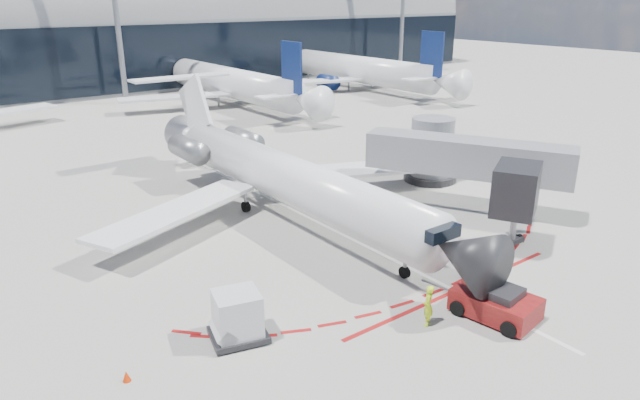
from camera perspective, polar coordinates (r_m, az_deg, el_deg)
ground at (r=35.95m, az=-0.71°, el=-2.00°), size 260.00×260.00×0.00m
apron_centerline at (r=37.46m, az=-2.53°, el=-1.08°), size 0.25×40.00×0.01m
apron_stop_bar at (r=28.39m, az=13.38°, el=-8.83°), size 14.00×0.25×0.01m
terminal_building at (r=94.08m, az=-25.87°, el=14.99°), size 150.00×24.15×24.00m
jet_bridge at (r=39.39m, az=13.52°, el=4.03°), size 10.03×15.20×4.90m
light_mast_centre at (r=78.88m, az=-19.82°, el=18.10°), size 0.70×0.70×25.00m
light_mast_east at (r=105.83m, az=8.31°, el=19.16°), size 0.70×0.70×25.00m
regional_jet at (r=36.36m, az=-4.18°, el=2.59°), size 25.38×31.30×7.84m
pushback_tug at (r=26.49m, az=17.19°, el=-9.84°), size 2.84×5.70×1.45m
ramp_worker at (r=25.04m, az=10.75°, el=-10.34°), size 0.80×0.77×1.85m
uld_container at (r=23.86m, az=-8.25°, el=-11.48°), size 2.65×2.41×2.11m
safety_cone_left at (r=22.95m, az=-18.79°, el=-16.33°), size 0.31×0.31×0.43m
bg_airliner_2 at (r=75.62m, az=-9.19°, el=13.57°), size 33.67×35.65×10.89m
bg_airliner_3 at (r=87.88m, az=3.68°, el=14.74°), size 34.88×36.94×11.29m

